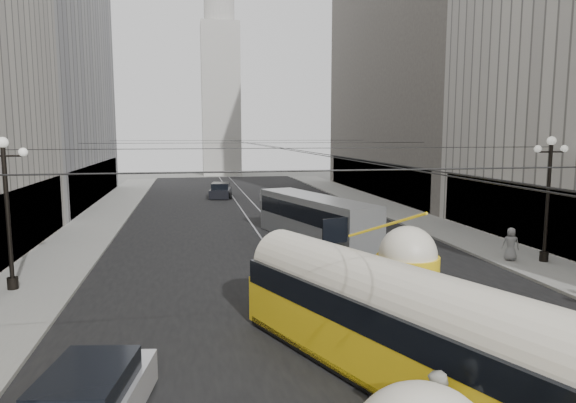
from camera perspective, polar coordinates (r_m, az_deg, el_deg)
name	(u,v)px	position (r m, az deg, el deg)	size (l,w,h in m)	color
road	(262,224)	(38.20, -2.94, -2.50)	(20.00, 85.00, 0.02)	black
sidewalk_left	(100,220)	(41.86, -20.14, -1.96)	(4.00, 72.00, 0.15)	gray
sidewalk_right	(395,211)	(44.71, 11.84, -1.08)	(4.00, 72.00, 0.15)	gray
rail_left	(252,224)	(38.11, -4.06, -2.53)	(0.12, 85.00, 0.04)	gray
rail_right	(272,224)	(38.31, -1.83, -2.46)	(0.12, 85.00, 0.04)	gray
building_left_far	(24,51)	(55.35, -27.24, 14.68)	(12.60, 28.60, 28.60)	#999999
building_right_far	(426,43)	(59.24, 15.08, 16.67)	(12.60, 32.60, 32.60)	#514C47
distant_tower	(220,82)	(85.33, -7.53, 13.07)	(6.00, 6.00, 31.36)	#B2AFA8
lamppost_left_mid	(7,205)	(24.13, -28.75, -0.31)	(1.86, 0.44, 6.37)	black
lamppost_right_mid	(548,192)	(29.01, 26.94, 0.97)	(1.86, 0.44, 6.37)	black
catenary	(265,145)	(36.65, -2.60, 6.33)	(25.00, 72.00, 0.23)	black
streetcar	(411,331)	(13.99, 13.52, -13.82)	(7.27, 13.98, 3.28)	yellow
city_bus	(315,217)	(31.62, 3.00, -1.76)	(5.33, 11.50, 2.82)	#A0A3A6
sedan_white_far	(277,197)	(48.98, -1.23, 0.47)	(2.80, 4.65, 1.37)	white
sedan_dark_far	(221,191)	(54.36, -7.48, 1.19)	(2.69, 5.14, 1.55)	black
pedestrian_sidewalk_right	(511,244)	(28.89, 23.51, -4.35)	(0.84, 0.52, 1.72)	gray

